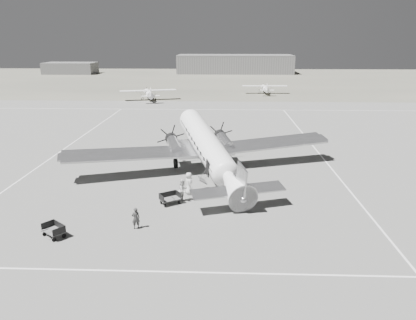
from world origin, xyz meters
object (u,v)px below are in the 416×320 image
(shed_secondary, at_px, (70,68))
(baggage_cart_far, at_px, (54,231))
(light_plane_right, at_px, (265,89))
(light_plane_left, at_px, (149,95))
(baggage_cart_near, at_px, (170,199))
(passenger, at_px, (189,183))
(dc3_airliner, at_px, (209,150))
(ramp_agent, at_px, (183,190))
(ground_crew, at_px, (136,218))
(hangar_main, at_px, (235,64))

(shed_secondary, bearing_deg, baggage_cart_far, -70.31)
(light_plane_right, bearing_deg, light_plane_left, -157.20)
(baggage_cart_near, xyz_separation_m, passenger, (1.33, 2.26, 0.49))
(dc3_airliner, bearing_deg, light_plane_left, 88.20)
(baggage_cart_near, bearing_deg, baggage_cart_far, -173.38)
(ramp_agent, xyz_separation_m, passenger, (0.33, 1.62, 0.00))
(shed_secondary, relative_size, passenger, 9.45)
(shed_secondary, distance_m, ground_crew, 133.38)
(dc3_airliner, distance_m, ground_crew, 12.42)
(light_plane_left, distance_m, ramp_agent, 55.84)
(light_plane_left, xyz_separation_m, ramp_agent, (12.57, -54.41, -0.28))
(light_plane_right, height_order, ground_crew, light_plane_right)
(light_plane_right, bearing_deg, passenger, -102.24)
(ramp_agent, bearing_deg, ground_crew, -176.17)
(dc3_airliner, relative_size, baggage_cart_far, 16.98)
(baggage_cart_near, bearing_deg, passenger, 26.56)
(shed_secondary, xyz_separation_m, light_plane_right, (65.64, -52.91, -0.90))
(baggage_cart_far, bearing_deg, ramp_agent, 77.62)
(light_plane_left, bearing_deg, ramp_agent, -92.80)
(passenger, bearing_deg, ground_crew, 132.55)
(baggage_cart_near, bearing_deg, hangar_main, 53.19)
(hangar_main, height_order, passenger, hangar_main)
(light_plane_right, distance_m, baggage_cart_near, 67.78)
(hangar_main, relative_size, light_plane_right, 3.97)
(hangar_main, bearing_deg, light_plane_right, -84.44)
(shed_secondary, xyz_separation_m, baggage_cart_near, (51.79, -119.26, -1.54))
(baggage_cart_far, distance_m, passenger, 11.63)
(shed_secondary, bearing_deg, dc3_airliner, -64.06)
(shed_secondary, distance_m, ramp_agent, 129.84)
(hangar_main, bearing_deg, shed_secondary, -175.24)
(baggage_cart_far, relative_size, passenger, 0.84)
(light_plane_right, distance_m, ground_crew, 72.45)
(dc3_airliner, xyz_separation_m, light_plane_left, (-14.41, 48.06, -1.36))
(ground_crew, bearing_deg, shed_secondary, -90.21)
(dc3_airliner, bearing_deg, ramp_agent, -124.64)
(shed_secondary, height_order, light_plane_left, shed_secondary)
(dc3_airliner, height_order, baggage_cart_near, dc3_airliner)
(passenger, bearing_deg, light_plane_right, -33.27)
(ramp_agent, height_order, passenger, same)
(shed_secondary, distance_m, light_plane_left, 75.78)
(hangar_main, xyz_separation_m, light_plane_left, (-19.78, -69.22, -2.07))
(dc3_airliner, distance_m, passenger, 5.23)
(light_plane_left, bearing_deg, hangar_main, 58.25)
(dc3_airliner, relative_size, passenger, 14.30)
(shed_secondary, height_order, ground_crew, shed_secondary)
(ground_crew, relative_size, ramp_agent, 0.82)
(ramp_agent, relative_size, passenger, 1.00)
(hangar_main, height_order, baggage_cart_near, hangar_main)
(light_plane_right, bearing_deg, baggage_cart_far, -107.31)
(light_plane_left, xyz_separation_m, passenger, (12.90, -52.78, -0.28))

